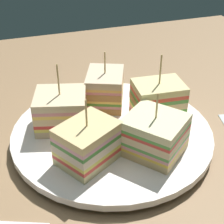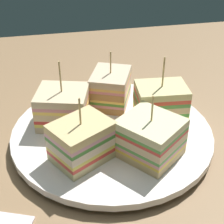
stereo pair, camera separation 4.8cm
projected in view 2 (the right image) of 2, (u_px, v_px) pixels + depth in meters
ground_plane at (112, 144)px, 51.27cm from camera, size 103.53×96.23×1.80cm
plate at (112, 133)px, 50.20cm from camera, size 29.35×29.35×1.79cm
sandwich_wedge_0 at (82, 141)px, 43.00cm from camera, size 9.14×8.54×9.05cm
sandwich_wedge_1 at (150, 138)px, 43.66cm from camera, size 9.80×9.89×8.90cm
sandwich_wedge_2 at (160, 104)px, 49.98cm from camera, size 7.77×6.08×10.55cm
sandwich_wedge_3 at (111, 89)px, 54.59cm from camera, size 8.02×8.91×9.10cm
sandwich_wedge_4 at (63, 107)px, 49.95cm from camera, size 8.81×8.28×10.01cm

